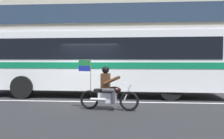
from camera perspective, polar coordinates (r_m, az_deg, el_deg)
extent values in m
plane|color=black|center=(11.21, -5.33, -6.89)|extent=(60.00, 60.00, 0.00)
cube|color=#A39E93|center=(16.20, -2.22, -3.71)|extent=(28.00, 3.80, 0.15)
cube|color=silver|center=(10.62, -5.89, -7.38)|extent=(26.60, 0.14, 0.01)
cube|color=#233347|center=(18.26, -1.54, 12.95)|extent=(25.76, 0.10, 1.40)
cube|color=white|center=(12.18, -2.27, 2.05)|extent=(11.60, 2.90, 2.70)
cube|color=black|center=(12.19, -2.28, 4.63)|extent=(10.68, 2.91, 0.96)
cube|color=#0F7247|center=(12.18, -2.27, 1.11)|extent=(11.37, 2.92, 0.28)
cube|color=silver|center=(12.25, -2.28, 8.65)|extent=(11.37, 2.76, 0.16)
cylinder|color=black|center=(12.09, -20.08, -3.85)|extent=(1.04, 0.30, 1.04)
cylinder|color=black|center=(11.13, 13.47, -4.31)|extent=(1.04, 0.30, 1.04)
torus|color=black|center=(8.67, 3.97, -7.33)|extent=(0.70, 0.18, 0.69)
torus|color=black|center=(9.00, -5.27, -6.98)|extent=(0.70, 0.18, 0.69)
cube|color=silver|center=(8.80, -1.06, -6.52)|extent=(0.67, 0.36, 0.36)
ellipsoid|color=black|center=(8.71, 0.55, -4.75)|extent=(0.51, 0.34, 0.24)
cube|color=black|center=(8.81, -2.33, -4.93)|extent=(0.59, 0.33, 0.12)
cylinder|color=silver|center=(8.64, 3.58, -5.35)|extent=(0.28, 0.09, 0.58)
cylinder|color=silver|center=(8.61, 3.06, -3.23)|extent=(0.13, 0.64, 0.04)
cylinder|color=silver|center=(8.73, -3.23, -6.93)|extent=(0.56, 0.16, 0.09)
cube|color=#4C2D19|center=(8.75, -1.50, -2.74)|extent=(0.33, 0.39, 0.56)
sphere|color=black|center=(8.72, -1.51, -0.06)|extent=(0.26, 0.26, 0.26)
cylinder|color=#38383D|center=(8.92, -0.35, -4.58)|extent=(0.44, 0.21, 0.15)
cylinder|color=#38383D|center=(8.92, 0.79, -6.14)|extent=(0.13, 0.13, 0.46)
cylinder|color=#38383D|center=(8.57, -0.88, -4.87)|extent=(0.44, 0.21, 0.15)
cylinder|color=#38383D|center=(8.57, 0.30, -6.49)|extent=(0.13, 0.13, 0.46)
cylinder|color=#4C2D19|center=(8.88, 0.31, -2.40)|extent=(0.53, 0.18, 0.32)
cylinder|color=#4C2D19|center=(8.49, -0.25, -2.63)|extent=(0.53, 0.18, 0.32)
cylinder|color=olive|center=(8.88, -4.99, -1.86)|extent=(0.02, 0.02, 1.25)
cube|color=#197233|center=(8.93, -6.41, 1.53)|extent=(0.44, 0.08, 0.20)
cube|color=navy|center=(8.94, -6.40, 0.24)|extent=(0.44, 0.08, 0.20)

